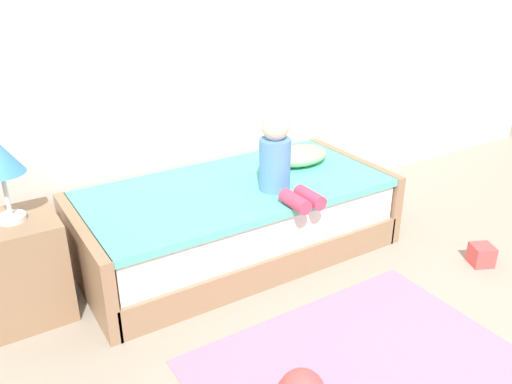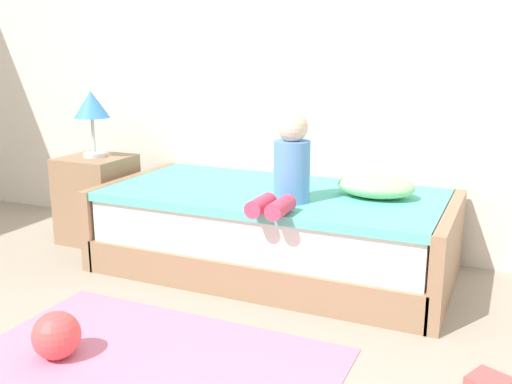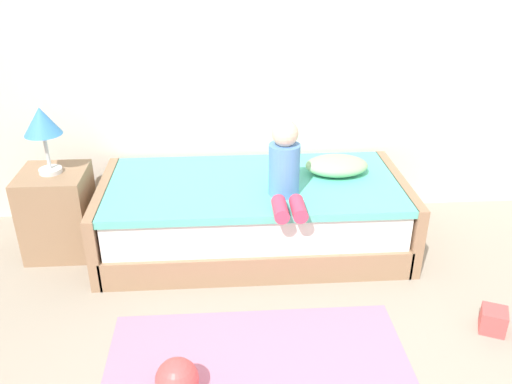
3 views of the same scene
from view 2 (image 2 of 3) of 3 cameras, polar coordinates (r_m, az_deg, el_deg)
name	(u,v)px [view 2 (image 2 of 3)]	position (r m, az deg, el deg)	size (l,w,h in m)	color
wall_rear	(358,28)	(3.87, 9.87, 15.43)	(7.20, 0.10, 2.90)	silver
bed	(273,232)	(3.56, 1.66, -3.87)	(2.11, 1.00, 0.50)	#997556
nightstand	(98,199)	(4.26, -15.17, -0.64)	(0.44, 0.44, 0.60)	#997556
table_lamp	(92,108)	(4.15, -15.73, 7.90)	(0.24, 0.24, 0.45)	silver
child_figure	(289,167)	(3.18, 3.21, 2.46)	(0.20, 0.51, 0.50)	#598CD1
pillow	(376,186)	(3.40, 11.59, 0.55)	(0.44, 0.30, 0.13)	#99CC8C
toy_ball	(57,335)	(2.78, -18.85, -13.07)	(0.21, 0.21, 0.21)	#E54C4C
area_rug	(143,369)	(2.64, -10.92, -16.61)	(1.60, 1.10, 0.01)	pink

